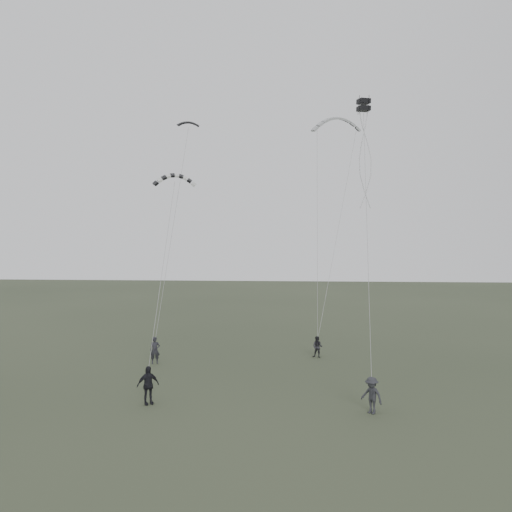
# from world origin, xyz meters

# --- Properties ---
(ground) EXTENTS (140.00, 140.00, 0.00)m
(ground) POSITION_xyz_m (0.00, 0.00, 0.00)
(ground) COLOR #323B28
(ground) RESTS_ON ground
(flyer_left) EXTENTS (0.74, 0.59, 1.77)m
(flyer_left) POSITION_xyz_m (-5.94, 5.37, 0.88)
(flyer_left) COLOR black
(flyer_left) RESTS_ON ground
(flyer_right) EXTENTS (0.86, 0.76, 1.47)m
(flyer_right) POSITION_xyz_m (4.85, 7.81, 0.73)
(flyer_right) COLOR black
(flyer_right) RESTS_ON ground
(flyer_center) EXTENTS (1.19, 1.01, 1.91)m
(flyer_center) POSITION_xyz_m (-4.09, -2.58, 0.95)
(flyer_center) COLOR black
(flyer_center) RESTS_ON ground
(flyer_far) EXTENTS (1.26, 1.23, 1.73)m
(flyer_far) POSITION_xyz_m (6.82, -3.14, 0.86)
(flyer_far) COLOR #26272B
(flyer_far) RESTS_ON ground
(kite_dark_small) EXTENTS (1.74, 1.09, 0.66)m
(kite_dark_small) POSITION_xyz_m (-4.68, 10.43, 16.93)
(kite_dark_small) COLOR black
(kite_dark_small) RESTS_ON flyer_left
(kite_pale_large) EXTENTS (3.90, 1.58, 1.75)m
(kite_pale_large) POSITION_xyz_m (6.50, 12.49, 17.55)
(kite_pale_large) COLOR #A0A2A5
(kite_pale_large) RESTS_ON flyer_right
(kite_striped) EXTENTS (2.97, 1.76, 1.29)m
(kite_striped) POSITION_xyz_m (-4.78, 6.32, 12.48)
(kite_striped) COLOR black
(kite_striped) RESTS_ON flyer_center
(kite_box) EXTENTS (0.86, 0.88, 0.76)m
(kite_box) POSITION_xyz_m (7.41, 4.48, 16.42)
(kite_box) COLOR black
(kite_box) RESTS_ON flyer_far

